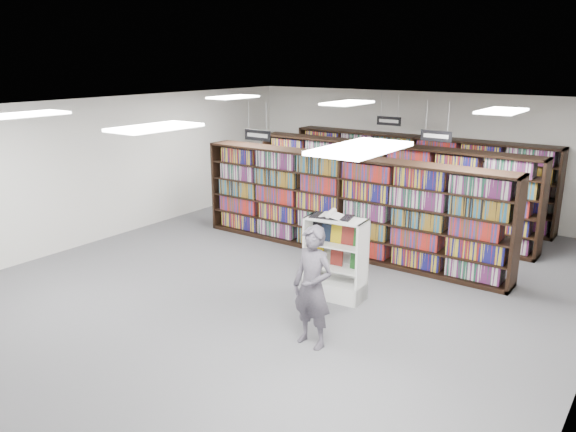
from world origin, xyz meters
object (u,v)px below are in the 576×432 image
Objects in this scene: open_book at (331,215)px; endcap_display at (336,271)px; shopper at (313,287)px; bookshelf_row_near at (344,205)px.

endcap_display is at bearing -12.31° from open_book.
open_book is 0.43× the size of shopper.
bookshelf_row_near is 2.38m from endcap_display.
open_book is at bearing -65.91° from bookshelf_row_near.
bookshelf_row_near reaches higher than open_book.
shopper reaches higher than endcap_display.
shopper reaches higher than open_book.
shopper is at bearing -66.33° from bookshelf_row_near.
open_book is 1.90m from shopper.
bookshelf_row_near is 4.08m from shopper.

